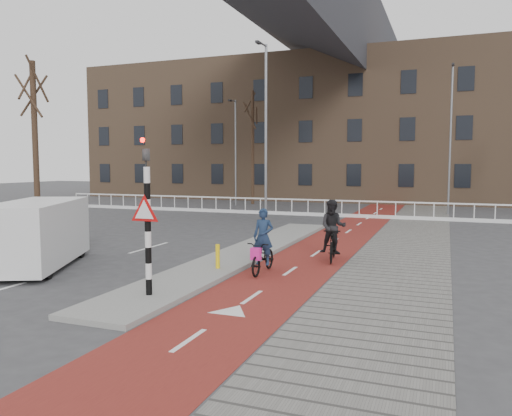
% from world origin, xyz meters
% --- Properties ---
extents(ground, '(120.00, 120.00, 0.00)m').
position_xyz_m(ground, '(0.00, 0.00, 0.00)').
color(ground, '#38383A').
rests_on(ground, ground).
extents(bike_lane, '(2.50, 60.00, 0.01)m').
position_xyz_m(bike_lane, '(1.50, 10.00, 0.01)').
color(bike_lane, maroon).
rests_on(bike_lane, ground).
extents(sidewalk, '(3.00, 60.00, 0.01)m').
position_xyz_m(sidewalk, '(4.30, 10.00, 0.01)').
color(sidewalk, slate).
rests_on(sidewalk, ground).
extents(curb_island, '(1.80, 16.00, 0.12)m').
position_xyz_m(curb_island, '(-0.70, 4.00, 0.06)').
color(curb_island, gray).
rests_on(curb_island, ground).
extents(traffic_signal, '(0.80, 0.80, 3.68)m').
position_xyz_m(traffic_signal, '(-0.60, -2.02, 1.99)').
color(traffic_signal, black).
rests_on(traffic_signal, curb_island).
extents(bollard, '(0.12, 0.12, 0.68)m').
position_xyz_m(bollard, '(-0.37, 1.14, 0.46)').
color(bollard, yellow).
rests_on(bollard, curb_island).
extents(cyclist_near, '(0.65, 1.74, 1.82)m').
position_xyz_m(cyclist_near, '(0.87, 1.49, 0.62)').
color(cyclist_near, black).
rests_on(cyclist_near, bike_lane).
extents(cyclist_far, '(0.90, 1.85, 1.93)m').
position_xyz_m(cyclist_far, '(2.32, 3.90, 0.81)').
color(cyclist_far, black).
rests_on(cyclist_far, bike_lane).
extents(van, '(3.56, 4.89, 1.96)m').
position_xyz_m(van, '(-5.64, -0.17, 1.03)').
color(van, silver).
rests_on(van, ground).
extents(railing, '(28.00, 0.10, 0.99)m').
position_xyz_m(railing, '(-5.00, 17.00, 0.31)').
color(railing, silver).
rests_on(railing, ground).
extents(townhouse_row, '(46.00, 10.00, 15.90)m').
position_xyz_m(townhouse_row, '(-3.00, 32.00, 7.81)').
color(townhouse_row, '#7F6047').
rests_on(townhouse_row, ground).
extents(tree_left, '(0.26, 0.26, 7.62)m').
position_xyz_m(tree_left, '(-11.76, 6.10, 3.81)').
color(tree_left, '#2F1F15').
rests_on(tree_left, ground).
extents(tree_mid, '(0.24, 0.24, 8.52)m').
position_xyz_m(tree_mid, '(-8.22, 23.96, 4.26)').
color(tree_mid, '#2F1F15').
rests_on(tree_mid, ground).
extents(streetlight_near, '(0.12, 0.12, 8.45)m').
position_xyz_m(streetlight_near, '(-2.22, 10.24, 4.22)').
color(streetlight_near, slate).
rests_on(streetlight_near, ground).
extents(streetlight_left, '(0.12, 0.12, 7.67)m').
position_xyz_m(streetlight_left, '(-8.92, 22.31, 3.84)').
color(streetlight_left, slate).
rests_on(streetlight_left, ground).
extents(streetlight_right, '(0.12, 0.12, 8.93)m').
position_xyz_m(streetlight_right, '(5.73, 21.03, 4.47)').
color(streetlight_right, slate).
rests_on(streetlight_right, ground).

